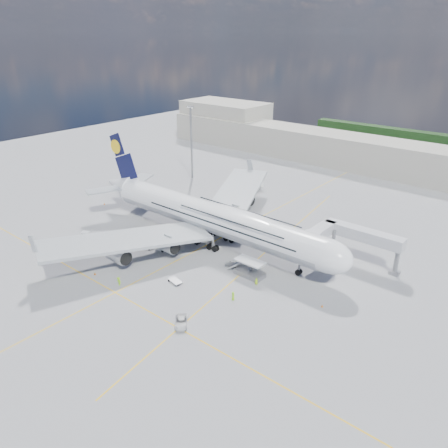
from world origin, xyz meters
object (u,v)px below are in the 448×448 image
Objects in this scene: catering_truck_inner at (240,203)px; dolly_row_b at (148,247)px; catering_truck_outer at (253,182)px; cone_wing_right_outer at (95,274)px; crew_loader at (252,261)px; cargo_loader at (249,270)px; light_mast at (191,142)px; dolly_back at (86,235)px; dolly_nose_far at (175,281)px; crew_nose at (256,282)px; airliner at (213,217)px; dolly_row_a at (113,235)px; crew_wing at (109,250)px; cone_wing_left_inner at (219,208)px; service_van at (181,322)px; cone_tail at (104,204)px; cone_nose at (322,306)px; jet_bridge at (345,236)px; cone_wing_left_outer at (224,197)px; dolly_row_c at (124,252)px; baggage_tug at (161,247)px; dolly_nose_near at (233,265)px; cone_wing_right_inner at (136,239)px; crew_tug at (119,281)px; crew_van at (233,296)px.

dolly_row_b is at bearing -98.98° from catering_truck_inner.
catering_truck_outer is 69.10m from cone_wing_right_outer.
crew_loader is 34.81m from cone_wing_right_outer.
light_mast is (-56.82, 42.11, 11.95)m from cargo_loader.
dolly_back is 19.88m from cone_wing_right_outer.
dolly_nose_far is (33.22, -0.68, -0.57)m from dolly_back.
airliner is at bearing 137.74° from crew_nose.
crew_wing is (7.11, -6.50, 0.53)m from dolly_row_a.
light_mast reaches higher than cone_wing_left_inner.
service_van is 66.41m from cone_tail.
dolly_row_a is 5.87× the size of cone_wing_right_outer.
cone_nose is 77.55m from cone_tail.
jet_bridge is 42.17m from service_van.
dolly_nose_far is at bearing -61.64° from cone_wing_left_outer.
light_mast is at bearing 126.59° from crew_nose.
crew_wing reaches higher than service_van.
dolly_row_c is 3.56m from crew_wing.
baggage_tug is (-23.42, -4.03, -0.50)m from cargo_loader.
dolly_nose_far is at bearing -129.66° from dolly_nose_near.
dolly_nose_far is 6.65× the size of cone_wing_left_inner.
catering_truck_outer is (23.18, 5.30, -11.32)m from light_mast.
cone_tail is (-33.31, 26.86, 0.00)m from cone_wing_right_outer.
dolly_nose_near is at bearing -61.68° from catering_truck_inner.
light_mast is 53.67m from cone_wing_right_inner.
cargo_loader reaches higher than cone_wing_right_inner.
crew_van is at bearing 26.71° from crew_tug.
airliner is at bearing 120.26° from dolly_nose_far.
cone_tail reaches higher than cone_wing_left_inner.
light_mast reaches higher than catering_truck_outer.
light_mast is at bearing 122.06° from dolly_nose_near.
dolly_nose_far is (19.04, -1.42, 0.06)m from dolly_row_c.
jet_bridge is 55.32m from catering_truck_outer.
dolly_nose_near is at bearing -38.61° from light_mast.
baggage_tug is at bearing 159.98° from dolly_nose_far.
airliner reaches higher than dolly_nose_far.
baggage_tug is 22.79m from crew_loader.
dolly_nose_far is 42.86m from cone_wing_left_inner.
baggage_tug is (19.97, 7.63, -0.18)m from dolly_back.
service_van is 8.19× the size of cone_tail.
catering_truck_outer is (-8.06, 17.55, 0.20)m from catering_truck_inner.
dolly_back is 1.63× the size of crew_tug.
baggage_tug is at bearing -121.65° from airliner.
cone_wing_right_inner is at bearing 111.53° from cone_wing_right_outer.
jet_bridge is 51.25m from cone_wing_right_inner.
crew_wing is at bearing -84.63° from cone_wing_right_inner.
crew_van reaches higher than cone_wing_right_inner.
service_van is 8.57× the size of cone_nose.
catering_truck_inner is at bearing 130.59° from cargo_loader.
light_mast reaches higher than jet_bridge.
crew_tug reaches higher than dolly_nose_far.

